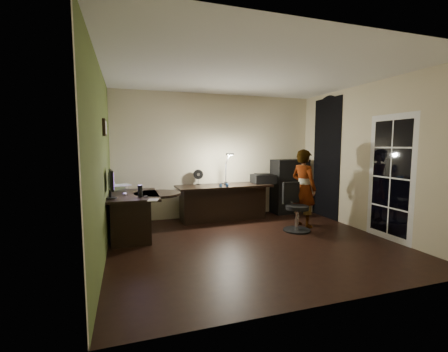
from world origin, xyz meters
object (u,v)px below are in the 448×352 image
object	(u,v)px
monitor	(110,188)
desk_left	(134,216)
person	(304,188)
office_chair	(297,207)
desk_right	(224,203)
cabinet	(290,186)

from	to	relation	value
monitor	desk_left	bearing A→B (deg)	37.30
person	office_chair	bearing A→B (deg)	113.44
desk_left	desk_right	bearing A→B (deg)	20.36
desk_right	office_chair	bearing A→B (deg)	-51.70
desk_right	monitor	size ratio (longest dim) A/B	4.10
monitor	cabinet	bearing A→B (deg)	10.68
desk_left	person	bearing A→B (deg)	-4.95
desk_right	monitor	distance (m)	2.49
desk_left	cabinet	xyz separation A→B (m)	(3.55, 0.88, 0.25)
cabinet	office_chair	world-z (taller)	cabinet
desk_right	cabinet	size ratio (longest dim) A/B	1.59
desk_left	cabinet	distance (m)	3.66
cabinet	person	xyz separation A→B (m)	(-0.38, -1.16, 0.13)
office_chair	cabinet	bearing A→B (deg)	59.06
desk_left	desk_right	xyz separation A→B (m)	(1.85, 0.68, -0.00)
monitor	office_chair	bearing A→B (deg)	-10.11
office_chair	person	bearing A→B (deg)	35.08
desk_left	cabinet	bearing A→B (deg)	14.10
person	desk_right	bearing A→B (deg)	36.42
cabinet	monitor	size ratio (longest dim) A/B	2.58
desk_left	person	size ratio (longest dim) A/B	0.87
desk_left	office_chair	bearing A→B (deg)	-10.28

